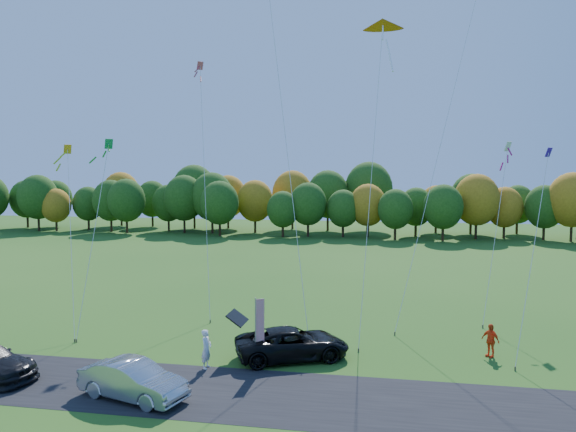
% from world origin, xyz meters
% --- Properties ---
extents(ground, '(160.00, 160.00, 0.00)m').
position_xyz_m(ground, '(0.00, 0.00, 0.00)').
color(ground, '#235215').
extents(asphalt_strip, '(90.00, 6.00, 0.01)m').
position_xyz_m(asphalt_strip, '(0.00, -4.00, 0.01)').
color(asphalt_strip, black).
rests_on(asphalt_strip, ground).
extents(tree_line, '(116.00, 12.00, 10.00)m').
position_xyz_m(tree_line, '(0.00, 55.00, 0.00)').
color(tree_line, '#1E4711').
rests_on(tree_line, ground).
extents(black_suv, '(6.46, 4.88, 1.63)m').
position_xyz_m(black_suv, '(1.18, 0.89, 0.82)').
color(black_suv, black).
rests_on(black_suv, ground).
extents(silver_sedan, '(5.18, 3.01, 1.61)m').
position_xyz_m(silver_sedan, '(-4.63, -5.34, 0.81)').
color(silver_sedan, '#ACADB1').
rests_on(silver_sedan, ground).
extents(person_tailgate_a, '(0.54, 0.75, 1.93)m').
position_xyz_m(person_tailgate_a, '(-2.76, -1.21, 0.96)').
color(person_tailgate_a, white).
rests_on(person_tailgate_a, ground).
extents(person_tailgate_b, '(0.70, 0.90, 1.85)m').
position_xyz_m(person_tailgate_b, '(-0.31, -0.36, 0.92)').
color(person_tailgate_b, gray).
rests_on(person_tailgate_b, ground).
extents(person_east, '(1.04, 1.02, 1.75)m').
position_xyz_m(person_east, '(11.31, 3.10, 0.88)').
color(person_east, '#EF4516').
rests_on(person_east, ground).
extents(feather_flag, '(0.44, 0.24, 3.52)m').
position_xyz_m(feather_flag, '(-0.23, -0.64, 2.14)').
color(feather_flag, '#999999').
rests_on(feather_flag, ground).
extents(kite_delta_blue, '(6.32, 9.90, 27.91)m').
position_xyz_m(kite_delta_blue, '(-0.63, 7.40, 13.47)').
color(kite_delta_blue, '#4C3F33').
rests_on(kite_delta_blue, ground).
extents(kite_parafoil_orange, '(8.14, 13.32, 26.11)m').
position_xyz_m(kite_parafoil_orange, '(9.62, 12.47, 12.86)').
color(kite_parafoil_orange, '#4C3F33').
rests_on(kite_parafoil_orange, ground).
extents(kite_delta_red, '(2.66, 8.84, 20.58)m').
position_xyz_m(kite_delta_red, '(5.00, 6.87, 10.74)').
color(kite_delta_red, '#4C3F33').
rests_on(kite_delta_red, ground).
extents(kite_diamond_yellow, '(4.54, 6.87, 11.78)m').
position_xyz_m(kite_diamond_yellow, '(-13.47, 4.55, 5.68)').
color(kite_diamond_yellow, '#4C3F33').
rests_on(kite_diamond_yellow, ground).
extents(kite_diamond_green, '(1.06, 5.12, 12.03)m').
position_xyz_m(kite_diamond_green, '(-11.43, 3.90, 6.57)').
color(kite_diamond_green, '#4C3F33').
rests_on(kite_diamond_green, ground).
extents(kite_diamond_white, '(2.93, 6.74, 12.09)m').
position_xyz_m(kite_diamond_white, '(12.96, 11.73, 5.85)').
color(kite_diamond_white, '#4C3F33').
rests_on(kite_diamond_white, ground).
extents(kite_diamond_pink, '(3.87, 8.71, 18.35)m').
position_xyz_m(kite_diamond_pink, '(-6.85, 10.73, 8.97)').
color(kite_diamond_pink, '#4C3F33').
rests_on(kite_diamond_pink, ground).
extents(kite_diamond_blue_low, '(2.95, 5.63, 11.26)m').
position_xyz_m(kite_diamond_blue_low, '(13.41, 3.77, 5.45)').
color(kite_diamond_blue_low, '#4C3F33').
rests_on(kite_diamond_blue_low, ground).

